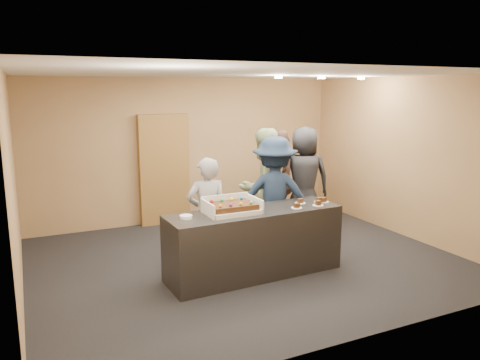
{
  "coord_description": "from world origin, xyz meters",
  "views": [
    {
      "loc": [
        -2.88,
        -5.91,
        2.48
      ],
      "look_at": [
        -0.09,
        0.0,
        1.22
      ],
      "focal_mm": 35.0,
      "sensor_mm": 36.0,
      "label": 1
    }
  ],
  "objects_px": {
    "cake_box": "(231,209)",
    "plate_stack": "(186,217)",
    "serving_counter": "(254,243)",
    "person_dark_suit": "(304,179)",
    "person_server_grey": "(207,214)",
    "person_brown_extra": "(280,182)",
    "person_sage_man": "(263,188)",
    "storage_cabinet": "(164,170)",
    "sheet_cake": "(232,206)",
    "person_navy_man": "(275,196)"
  },
  "relations": [
    {
      "from": "person_server_grey",
      "to": "plate_stack",
      "type": "bearing_deg",
      "value": 50.7
    },
    {
      "from": "plate_stack",
      "to": "sheet_cake",
      "type": "bearing_deg",
      "value": -1.46
    },
    {
      "from": "cake_box",
      "to": "person_navy_man",
      "type": "bearing_deg",
      "value": 31.62
    },
    {
      "from": "cake_box",
      "to": "plate_stack",
      "type": "xyz_separation_m",
      "value": [
        -0.62,
        -0.01,
        -0.03
      ]
    },
    {
      "from": "serving_counter",
      "to": "sheet_cake",
      "type": "height_order",
      "value": "sheet_cake"
    },
    {
      "from": "person_sage_man",
      "to": "person_brown_extra",
      "type": "relative_size",
      "value": 1.04
    },
    {
      "from": "person_navy_man",
      "to": "person_dark_suit",
      "type": "bearing_deg",
      "value": -115.65
    },
    {
      "from": "storage_cabinet",
      "to": "person_dark_suit",
      "type": "relative_size",
      "value": 1.1
    },
    {
      "from": "sheet_cake",
      "to": "plate_stack",
      "type": "height_order",
      "value": "sheet_cake"
    },
    {
      "from": "serving_counter",
      "to": "person_server_grey",
      "type": "distance_m",
      "value": 0.77
    },
    {
      "from": "person_server_grey",
      "to": "person_brown_extra",
      "type": "distance_m",
      "value": 2.0
    },
    {
      "from": "person_brown_extra",
      "to": "cake_box",
      "type": "bearing_deg",
      "value": -11.65
    },
    {
      "from": "serving_counter",
      "to": "plate_stack",
      "type": "xyz_separation_m",
      "value": [
        -0.95,
        0.02,
        0.47
      ]
    },
    {
      "from": "cake_box",
      "to": "person_brown_extra",
      "type": "bearing_deg",
      "value": 42.31
    },
    {
      "from": "person_sage_man",
      "to": "person_dark_suit",
      "type": "height_order",
      "value": "person_sage_man"
    },
    {
      "from": "person_brown_extra",
      "to": "person_dark_suit",
      "type": "height_order",
      "value": "person_dark_suit"
    },
    {
      "from": "sheet_cake",
      "to": "person_dark_suit",
      "type": "bearing_deg",
      "value": 35.31
    },
    {
      "from": "cake_box",
      "to": "person_server_grey",
      "type": "distance_m",
      "value": 0.51
    },
    {
      "from": "plate_stack",
      "to": "person_sage_man",
      "type": "relative_size",
      "value": 0.08
    },
    {
      "from": "cake_box",
      "to": "person_navy_man",
      "type": "distance_m",
      "value": 1.17
    },
    {
      "from": "person_server_grey",
      "to": "cake_box",
      "type": "bearing_deg",
      "value": 115.26
    },
    {
      "from": "storage_cabinet",
      "to": "person_server_grey",
      "type": "xyz_separation_m",
      "value": [
        -0.12,
        -2.47,
        -0.23
      ]
    },
    {
      "from": "sheet_cake",
      "to": "person_server_grey",
      "type": "xyz_separation_m",
      "value": [
        -0.16,
        0.48,
        -0.21
      ]
    },
    {
      "from": "plate_stack",
      "to": "person_navy_man",
      "type": "xyz_separation_m",
      "value": [
        1.62,
        0.62,
        -0.02
      ]
    },
    {
      "from": "person_server_grey",
      "to": "person_navy_man",
      "type": "height_order",
      "value": "person_navy_man"
    },
    {
      "from": "serving_counter",
      "to": "person_sage_man",
      "type": "height_order",
      "value": "person_sage_man"
    },
    {
      "from": "person_sage_man",
      "to": "person_dark_suit",
      "type": "xyz_separation_m",
      "value": [
        1.01,
        0.38,
        -0.01
      ]
    },
    {
      "from": "plate_stack",
      "to": "storage_cabinet",
      "type": "bearing_deg",
      "value": 78.89
    },
    {
      "from": "plate_stack",
      "to": "person_brown_extra",
      "type": "relative_size",
      "value": 0.09
    },
    {
      "from": "cake_box",
      "to": "person_dark_suit",
      "type": "bearing_deg",
      "value": 34.84
    },
    {
      "from": "sheet_cake",
      "to": "cake_box",
      "type": "bearing_deg",
      "value": 89.06
    },
    {
      "from": "sheet_cake",
      "to": "person_brown_extra",
      "type": "xyz_separation_m",
      "value": [
        1.57,
        1.46,
        -0.08
      ]
    },
    {
      "from": "plate_stack",
      "to": "person_sage_man",
      "type": "height_order",
      "value": "person_sage_man"
    },
    {
      "from": "plate_stack",
      "to": "person_brown_extra",
      "type": "xyz_separation_m",
      "value": [
        2.2,
        1.44,
        -0.01
      ]
    },
    {
      "from": "plate_stack",
      "to": "person_navy_man",
      "type": "distance_m",
      "value": 1.73
    },
    {
      "from": "person_navy_man",
      "to": "cake_box",
      "type": "bearing_deg",
      "value": 58.29
    },
    {
      "from": "person_sage_man",
      "to": "storage_cabinet",
      "type": "bearing_deg",
      "value": -74.07
    },
    {
      "from": "sheet_cake",
      "to": "serving_counter",
      "type": "bearing_deg",
      "value": 0.0
    },
    {
      "from": "serving_counter",
      "to": "storage_cabinet",
      "type": "xyz_separation_m",
      "value": [
        -0.38,
        2.95,
        0.57
      ]
    },
    {
      "from": "serving_counter",
      "to": "cake_box",
      "type": "distance_m",
      "value": 0.6
    },
    {
      "from": "cake_box",
      "to": "person_brown_extra",
      "type": "xyz_separation_m",
      "value": [
        1.57,
        1.43,
        -0.03
      ]
    },
    {
      "from": "cake_box",
      "to": "plate_stack",
      "type": "bearing_deg",
      "value": -179.1
    },
    {
      "from": "person_server_grey",
      "to": "person_sage_man",
      "type": "distance_m",
      "value": 1.34
    },
    {
      "from": "storage_cabinet",
      "to": "person_server_grey",
      "type": "bearing_deg",
      "value": -92.7
    },
    {
      "from": "person_server_grey",
      "to": "person_dark_suit",
      "type": "height_order",
      "value": "person_dark_suit"
    },
    {
      "from": "cake_box",
      "to": "person_server_grey",
      "type": "height_order",
      "value": "person_server_grey"
    },
    {
      "from": "person_dark_suit",
      "to": "cake_box",
      "type": "bearing_deg",
      "value": 54.14
    },
    {
      "from": "storage_cabinet",
      "to": "person_dark_suit",
      "type": "xyz_separation_m",
      "value": [
        2.09,
        -1.5,
        -0.09
      ]
    },
    {
      "from": "serving_counter",
      "to": "person_dark_suit",
      "type": "height_order",
      "value": "person_dark_suit"
    },
    {
      "from": "serving_counter",
      "to": "person_dark_suit",
      "type": "relative_size",
      "value": 1.29
    }
  ]
}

